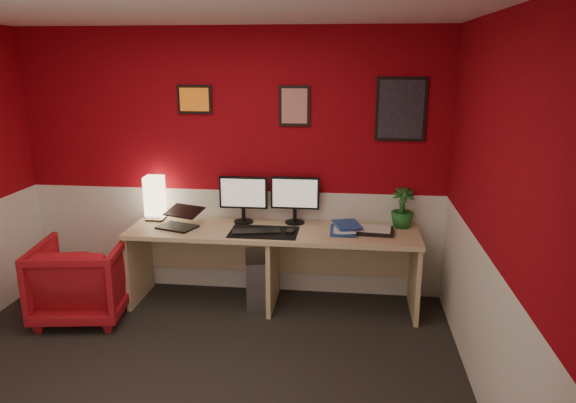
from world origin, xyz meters
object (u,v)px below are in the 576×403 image
Objects in this scene: desk at (273,268)px; armchair at (83,279)px; potted_plant at (402,208)px; zen_tray at (373,231)px; monitor_left at (243,192)px; pc_tower at (257,279)px; laptop at (177,216)px; monitor_right at (295,193)px; shoji_lamp at (155,199)px.

desk is 1.67m from armchair.
potted_plant is 0.47× the size of armchair.
potted_plant is (0.26, 0.19, 0.17)m from zen_tray.
potted_plant is (1.15, 0.21, 0.55)m from desk.
zen_tray is 0.97× the size of potted_plant.
pc_tower is (0.14, -0.13, -0.80)m from monitor_left.
laptop is 0.64m from monitor_left.
armchair is at bearing -160.41° from monitor_right.
monitor_right is at bearing 4.46° from monitor_left.
monitor_right reaches higher than laptop.
desk is 6.50× the size of shoji_lamp.
monitor_left is at bearing 147.77° from desk.
zen_tray is 0.78× the size of pc_tower.
monitor_left is (0.85, 0.00, 0.09)m from shoji_lamp.
desk is 1.29m from potted_plant.
laptop reaches higher than desk.
shoji_lamp is 1.10× the size of potted_plant.
zen_tray is (0.72, -0.20, -0.28)m from monitor_right.
desk is 4.48× the size of monitor_left.
monitor_right reaches higher than potted_plant.
laptop is 0.73× the size of pc_tower.
monitor_left reaches higher than pc_tower.
laptop is at bearing 177.06° from pc_tower.
shoji_lamp is 2.05m from zen_tray.
desk is at bearing -9.15° from shoji_lamp.
potted_plant is 0.81× the size of pc_tower.
potted_plant is at bearing 0.74° from shoji_lamp.
potted_plant is 1.49m from pc_tower.
laptop is 0.94× the size of zen_tray.
monitor_left reaches higher than desk.
laptop is at bearing -172.61° from potted_plant.
armchair is at bearing -173.71° from pc_tower.
monitor_right is 0.88m from pc_tower.
monitor_left and monitor_right have the same top height.
laptop reaches higher than zen_tray.
shoji_lamp reaches higher than desk.
laptop is 0.57× the size of monitor_right.
desk is at bearing 22.65° from laptop.
potted_plant is at bearing -175.67° from armchair.
monitor_left is 1.66× the size of zen_tray.
monitor_left is (0.56, 0.24, 0.18)m from laptop.
potted_plant reaches higher than pc_tower.
monitor_right is 0.98m from potted_plant.
laptop is 0.43× the size of armchair.
pc_tower is at bearing -7.15° from shoji_lamp.
armchair is (-0.47, -0.60, -0.58)m from shoji_lamp.
pc_tower is (-0.34, -0.17, -0.80)m from monitor_right.
monitor_right is at bearing 14.37° from pc_tower.
armchair is (-1.46, -0.47, 0.12)m from pc_tower.
desk is 7.43× the size of zen_tray.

